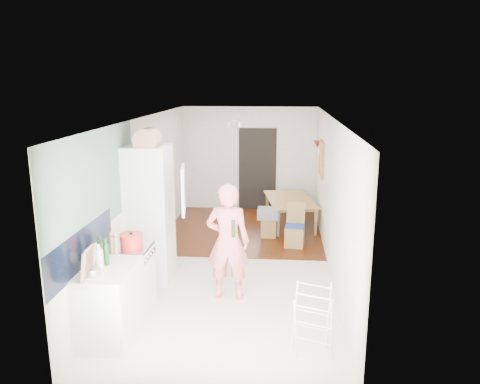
# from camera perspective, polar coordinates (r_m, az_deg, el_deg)

# --- Properties ---
(room_shell) EXTENTS (3.20, 7.00, 2.50)m
(room_shell) POSITION_cam_1_polar(r_m,az_deg,el_deg) (7.88, -0.56, -0.15)
(room_shell) COLOR silver
(room_shell) RESTS_ON ground
(floor) EXTENTS (3.20, 7.00, 0.01)m
(floor) POSITION_cam_1_polar(r_m,az_deg,el_deg) (8.26, -0.54, -8.60)
(floor) COLOR beige
(floor) RESTS_ON ground
(wood_floor_overlay) EXTENTS (3.20, 3.30, 0.01)m
(wood_floor_overlay) POSITION_cam_1_polar(r_m,az_deg,el_deg) (9.99, 0.47, -4.59)
(wood_floor_overlay) COLOR #521C06
(wood_floor_overlay) RESTS_ON room_shell
(sage_wall_panel) EXTENTS (0.02, 3.00, 1.30)m
(sage_wall_panel) POSITION_cam_1_polar(r_m,az_deg,el_deg) (6.21, -17.18, 1.18)
(sage_wall_panel) COLOR slate
(sage_wall_panel) RESTS_ON room_shell
(tile_splashback) EXTENTS (0.02, 1.90, 0.50)m
(tile_splashback) POSITION_cam_1_polar(r_m,az_deg,el_deg) (5.91, -18.64, -6.61)
(tile_splashback) COLOR black
(tile_splashback) RESTS_ON room_shell
(doorway_recess) EXTENTS (0.90, 0.04, 2.00)m
(doorway_recess) POSITION_cam_1_polar(r_m,az_deg,el_deg) (11.31, 2.14, 2.75)
(doorway_recess) COLOR black
(doorway_recess) RESTS_ON room_shell
(base_cabinet) EXTENTS (0.60, 0.90, 0.86)m
(base_cabinet) POSITION_cam_1_polar(r_m,az_deg,el_deg) (6.09, -15.59, -13.17)
(base_cabinet) COLOR silver
(base_cabinet) RESTS_ON room_shell
(worktop) EXTENTS (0.62, 0.92, 0.06)m
(worktop) POSITION_cam_1_polar(r_m,az_deg,el_deg) (5.90, -15.87, -9.16)
(worktop) COLOR #F1DECC
(worktop) RESTS_ON room_shell
(range_cooker) EXTENTS (0.60, 0.60, 0.88)m
(range_cooker) POSITION_cam_1_polar(r_m,az_deg,el_deg) (6.72, -13.36, -10.30)
(range_cooker) COLOR silver
(range_cooker) RESTS_ON room_shell
(cooker_top) EXTENTS (0.60, 0.60, 0.04)m
(cooker_top) POSITION_cam_1_polar(r_m,az_deg,el_deg) (6.55, -13.58, -6.62)
(cooker_top) COLOR #B7B7B9
(cooker_top) RESTS_ON room_shell
(fridge_housing) EXTENTS (0.66, 0.66, 2.15)m
(fridge_housing) POSITION_cam_1_polar(r_m,az_deg,el_deg) (7.41, -10.98, -2.69)
(fridge_housing) COLOR silver
(fridge_housing) RESTS_ON room_shell
(fridge_door) EXTENTS (0.14, 0.56, 0.70)m
(fridge_door) POSITION_cam_1_polar(r_m,az_deg,el_deg) (6.87, -6.93, 0.27)
(fridge_door) COLOR silver
(fridge_door) RESTS_ON room_shell
(fridge_interior) EXTENTS (0.02, 0.52, 0.66)m
(fridge_interior) POSITION_cam_1_polar(r_m,az_deg,el_deg) (7.22, -8.78, 0.86)
(fridge_interior) COLOR white
(fridge_interior) RESTS_ON room_shell
(pinboard) EXTENTS (0.03, 0.90, 0.70)m
(pinboard) POSITION_cam_1_polar(r_m,az_deg,el_deg) (9.68, 9.90, 4.04)
(pinboard) COLOR tan
(pinboard) RESTS_ON room_shell
(pinboard_frame) EXTENTS (0.00, 0.94, 0.74)m
(pinboard_frame) POSITION_cam_1_polar(r_m,az_deg,el_deg) (9.68, 9.81, 4.04)
(pinboard_frame) COLOR olive
(pinboard_frame) RESTS_ON room_shell
(wall_sconce) EXTENTS (0.18, 0.18, 0.16)m
(wall_sconce) POSITION_cam_1_polar(r_m,az_deg,el_deg) (10.29, 9.43, 5.73)
(wall_sconce) COLOR maroon
(wall_sconce) RESTS_ON room_shell
(person) EXTENTS (0.75, 0.50, 2.02)m
(person) POSITION_cam_1_polar(r_m,az_deg,el_deg) (6.68, -1.49, -4.82)
(person) COLOR #F77C77
(person) RESTS_ON floor
(dining_table) EXTENTS (1.04, 1.56, 0.51)m
(dining_table) POSITION_cam_1_polar(r_m,az_deg,el_deg) (10.29, 6.26, -2.68)
(dining_table) COLOR olive
(dining_table) RESTS_ON floor
(dining_chair) EXTENTS (0.39, 0.39, 0.84)m
(dining_chair) POSITION_cam_1_polar(r_m,az_deg,el_deg) (8.95, 6.69, -4.08)
(dining_chair) COLOR olive
(dining_chair) RESTS_ON floor
(stool) EXTENTS (0.31, 0.31, 0.40)m
(stool) POSITION_cam_1_polar(r_m,az_deg,el_deg) (9.52, 3.51, -4.30)
(stool) COLOR olive
(stool) RESTS_ON floor
(grey_drape) EXTENTS (0.42, 0.42, 0.19)m
(grey_drape) POSITION_cam_1_polar(r_m,az_deg,el_deg) (9.43, 3.43, -2.61)
(grey_drape) COLOR slate
(grey_drape) RESTS_ON stool
(drying_rack) EXTENTS (0.52, 0.50, 0.81)m
(drying_rack) POSITION_cam_1_polar(r_m,az_deg,el_deg) (5.64, 8.84, -15.35)
(drying_rack) COLOR silver
(drying_rack) RESTS_ON floor
(bread_bin) EXTENTS (0.41, 0.39, 0.20)m
(bread_bin) POSITION_cam_1_polar(r_m,az_deg,el_deg) (7.07, -11.22, 6.24)
(bread_bin) COLOR tan
(bread_bin) RESTS_ON fridge_housing
(red_casserole) EXTENTS (0.34, 0.34, 0.18)m
(red_casserole) POSITION_cam_1_polar(r_m,az_deg,el_deg) (6.48, -13.09, -5.77)
(red_casserole) COLOR red
(red_casserole) RESTS_ON cooker_top
(steel_pan) EXTENTS (0.22, 0.22, 0.09)m
(steel_pan) POSITION_cam_1_polar(r_m,az_deg,el_deg) (5.70, -17.59, -9.27)
(steel_pan) COLOR #B7B7B9
(steel_pan) RESTS_ON worktop
(held_bottle) EXTENTS (0.05, 0.05, 0.25)m
(held_bottle) POSITION_cam_1_polar(r_m,az_deg,el_deg) (6.54, -0.82, -4.48)
(held_bottle) COLOR #173F1A
(held_bottle) RESTS_ON person
(bottle_a) EXTENTS (0.07, 0.07, 0.27)m
(bottle_a) POSITION_cam_1_polar(r_m,az_deg,el_deg) (6.06, -16.67, -6.91)
(bottle_a) COLOR #173F1A
(bottle_a) RESTS_ON worktop
(bottle_b) EXTENTS (0.07, 0.07, 0.27)m
(bottle_b) POSITION_cam_1_polar(r_m,az_deg,el_deg) (5.93, -15.98, -7.35)
(bottle_b) COLOR #173F1A
(bottle_b) RESTS_ON worktop
(bottle_c) EXTENTS (0.10, 0.10, 0.24)m
(bottle_c) POSITION_cam_1_polar(r_m,az_deg,el_deg) (5.86, -16.80, -7.81)
(bottle_c) COLOR silver
(bottle_c) RESTS_ON worktop
(pepper_mill_front) EXTENTS (0.08, 0.08, 0.23)m
(pepper_mill_front) POSITION_cam_1_polar(r_m,az_deg,el_deg) (6.27, -14.91, -6.32)
(pepper_mill_front) COLOR tan
(pepper_mill_front) RESTS_ON worktop
(pepper_mill_back) EXTENTS (0.08, 0.08, 0.24)m
(pepper_mill_back) POSITION_cam_1_polar(r_m,az_deg,el_deg) (6.29, -15.28, -6.24)
(pepper_mill_back) COLOR tan
(pepper_mill_back) RESTS_ON worktop
(chopping_boards) EXTENTS (0.05, 0.28, 0.37)m
(chopping_boards) POSITION_cam_1_polar(r_m,az_deg,el_deg) (5.60, -18.00, -8.19)
(chopping_boards) COLOR tan
(chopping_boards) RESTS_ON worktop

